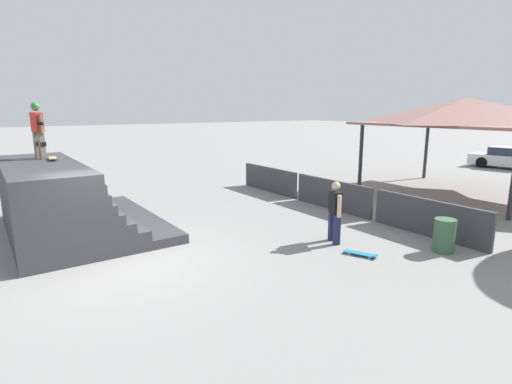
# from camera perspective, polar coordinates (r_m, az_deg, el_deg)

# --- Properties ---
(ground_plane) EXTENTS (160.00, 160.00, 0.00)m
(ground_plane) POSITION_cam_1_polar(r_m,az_deg,el_deg) (9.98, -19.15, -9.60)
(ground_plane) COLOR gray
(quarter_pipe_ramp) EXTENTS (5.74, 3.95, 2.06)m
(quarter_pipe_ramp) POSITION_cam_1_polar(r_m,az_deg,el_deg) (12.63, -26.23, -1.46)
(quarter_pipe_ramp) COLOR #38383D
(quarter_pipe_ramp) RESTS_ON ground
(skater_on_deck) EXTENTS (0.71, 0.32, 1.65)m
(skater_on_deck) POSITION_cam_1_polar(r_m,az_deg,el_deg) (13.52, -28.76, 8.21)
(skater_on_deck) COLOR #6B6051
(skater_on_deck) RESTS_ON quarter_pipe_ramp
(skateboard_on_deck) EXTENTS (0.83, 0.28, 0.09)m
(skateboard_on_deck) POSITION_cam_1_polar(r_m,az_deg,el_deg) (13.02, -27.02, 4.33)
(skateboard_on_deck) COLOR blue
(skateboard_on_deck) RESTS_ON quarter_pipe_ramp
(bystander_walking) EXTENTS (0.65, 0.38, 1.66)m
(bystander_walking) POSITION_cam_1_polar(r_m,az_deg,el_deg) (10.79, 11.22, -2.40)
(bystander_walking) COLOR #1E2347
(bystander_walking) RESTS_ON ground
(skateboard_on_ground) EXTENTS (0.83, 0.51, 0.09)m
(skateboard_on_ground) POSITION_cam_1_polar(r_m,az_deg,el_deg) (10.19, 14.85, -8.52)
(skateboard_on_ground) COLOR silver
(skateboard_on_ground) RESTS_ON ground
(barrier_fence) EXTENTS (10.99, 0.12, 1.05)m
(barrier_fence) POSITION_cam_1_polar(r_m,az_deg,el_deg) (14.45, 10.83, -0.37)
(barrier_fence) COLOR #3D3D42
(barrier_fence) RESTS_ON ground
(pavilion_shelter) EXTENTS (7.29, 5.82, 3.96)m
(pavilion_shelter) POSITION_cam_1_polar(r_m,az_deg,el_deg) (18.42, 27.68, 10.09)
(pavilion_shelter) COLOR #2D2D33
(pavilion_shelter) RESTS_ON ground
(trash_bin) EXTENTS (0.52, 0.52, 0.85)m
(trash_bin) POSITION_cam_1_polar(r_m,az_deg,el_deg) (11.07, 25.30, -5.64)
(trash_bin) COLOR #385B3D
(trash_bin) RESTS_ON ground
(parked_car_white) EXTENTS (4.48, 2.31, 1.27)m
(parked_car_white) POSITION_cam_1_polar(r_m,az_deg,el_deg) (28.19, 32.55, 4.05)
(parked_car_white) COLOR silver
(parked_car_white) RESTS_ON ground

